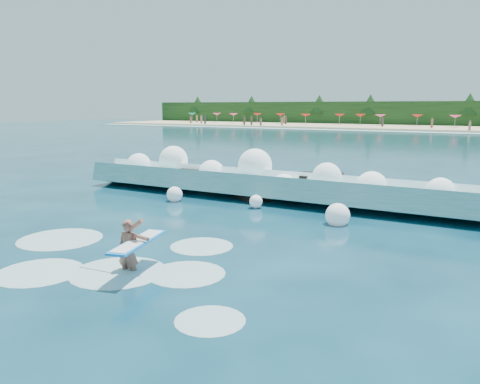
{
  "coord_description": "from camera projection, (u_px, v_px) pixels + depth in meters",
  "views": [
    {
      "loc": [
        9.11,
        -11.3,
        4.01
      ],
      "look_at": [
        1.5,
        2.0,
        1.2
      ],
      "focal_mm": 35.0,
      "sensor_mm": 36.0,
      "label": 1
    }
  ],
  "objects": [
    {
      "name": "beach",
      "position": [
        449.0,
        129.0,
        81.37
      ],
      "size": [
        140.0,
        20.0,
        0.4
      ],
      "primitive_type": "cube",
      "color": "tan",
      "rests_on": "ground"
    },
    {
      "name": "wave_spray",
      "position": [
        250.0,
        173.0,
        20.95
      ],
      "size": [
        15.57,
        4.72,
        2.24
      ],
      "color": "white",
      "rests_on": "ground"
    },
    {
      "name": "beachgoers",
      "position": [
        436.0,
        124.0,
        79.34
      ],
      "size": [
        100.65,
        13.49,
        1.94
      ],
      "color": "#3F332D",
      "rests_on": "ground"
    },
    {
      "name": "surf_foam",
      "position": [
        107.0,
        259.0,
        12.43
      ],
      "size": [
        9.02,
        5.79,
        0.13
      ],
      "color": "silver",
      "rests_on": "ground"
    },
    {
      "name": "surfer_with_board",
      "position": [
        131.0,
        249.0,
        11.38
      ],
      "size": [
        1.1,
        2.81,
        1.58
      ],
      "color": "brown",
      "rests_on": "ground"
    },
    {
      "name": "ground",
      "position": [
        168.0,
        235.0,
        14.82
      ],
      "size": [
        200.0,
        200.0,
        0.0
      ],
      "primitive_type": "plane",
      "color": "#07283A",
      "rests_on": "ground"
    },
    {
      "name": "wet_band",
      "position": [
        441.0,
        132.0,
        72.01
      ],
      "size": [
        140.0,
        5.0,
        0.08
      ],
      "primitive_type": "cube",
      "color": "silver",
      "rests_on": "ground"
    },
    {
      "name": "breaking_wave",
      "position": [
        265.0,
        186.0,
        20.72
      ],
      "size": [
        18.17,
        2.82,
        1.57
      ],
      "color": "teal",
      "rests_on": "ground"
    },
    {
      "name": "beach_umbrellas",
      "position": [
        449.0,
        116.0,
        82.82
      ],
      "size": [
        111.37,
        6.65,
        0.5
      ],
      "color": "#158975",
      "rests_on": "ground"
    },
    {
      "name": "treeline",
      "position": [
        456.0,
        114.0,
        89.49
      ],
      "size": [
        140.0,
        4.0,
        5.0
      ],
      "primitive_type": "cube",
      "color": "black",
      "rests_on": "ground"
    },
    {
      "name": "rock_cluster",
      "position": [
        255.0,
        185.0,
        21.56
      ],
      "size": [
        8.01,
        3.22,
        1.31
      ],
      "color": "black",
      "rests_on": "ground"
    }
  ]
}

